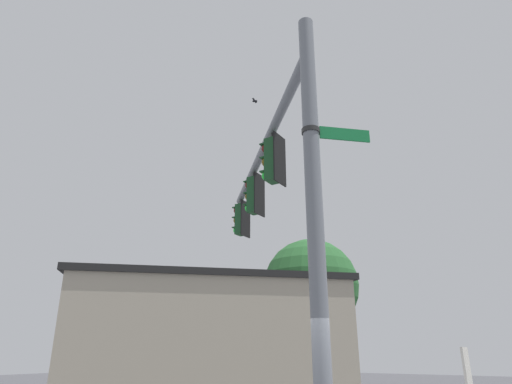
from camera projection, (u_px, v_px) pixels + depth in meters
The scene contains 9 objects.
signal_pole at pixel (315, 225), 6.69m from camera, with size 0.27×0.27×7.76m, color slate.
mast_arm at pixel (262, 152), 11.56m from camera, with size 0.21×0.21×8.20m, color slate.
traffic_light_nearest_pole at pixel (272, 160), 10.10m from camera, with size 0.54×0.49×1.31m.
traffic_light_mid_inner at pixel (254, 195), 12.37m from camera, with size 0.54×0.49×1.31m.
traffic_light_mid_outer at pixel (241, 219), 14.64m from camera, with size 0.54×0.49×1.31m.
street_name_sign at pixel (326, 133), 7.29m from camera, with size 0.87×0.93×0.22m.
bird_flying at pixel (255, 101), 14.91m from camera, with size 0.31×0.19×0.10m.
storefront_building at pixel (208, 336), 21.07m from camera, with size 13.99×14.19×5.44m.
tree_by_storefront at pixel (311, 287), 23.92m from camera, with size 5.19×5.19×7.99m.
Camera 1 is at (-5.96, -2.65, 2.06)m, focal length 30.60 mm.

